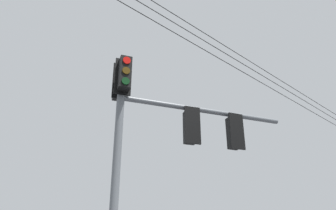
# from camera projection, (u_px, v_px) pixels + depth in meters

# --- Properties ---
(signal_mast_assembly) EXTENTS (4.34, 3.24, 6.54)m
(signal_mast_assembly) POSITION_uv_depth(u_px,v_px,m) (158.00, 132.00, 8.81)
(signal_mast_assembly) COLOR slate
(signal_mast_assembly) RESTS_ON ground
(overhead_wire_span) EXTENTS (34.01, 7.26, 0.92)m
(overhead_wire_span) POSITION_uv_depth(u_px,v_px,m) (166.00, 18.00, 11.23)
(overhead_wire_span) COLOR black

